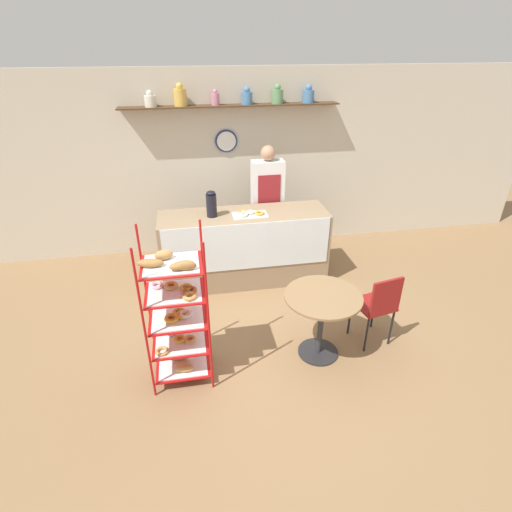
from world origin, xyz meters
The scene contains 9 objects.
ground_plane centered at (0.00, 0.00, 0.00)m, with size 14.00×14.00×0.00m, color olive.
back_wall centered at (0.00, 2.53, 1.37)m, with size 10.00×0.30×2.70m.
display_counter centered at (0.00, 1.38, 0.50)m, with size 2.24×0.66×1.00m.
pastry_rack centered at (-0.90, -0.33, 0.75)m, with size 0.58×0.48×1.60m.
person_worker centered at (0.42, 1.88, 0.96)m, with size 0.45×0.23×1.76m.
cafe_table centered at (0.55, -0.27, 0.57)m, with size 0.79×0.79×0.75m.
cafe_chair centered at (1.20, -0.23, 0.55)m, with size 0.45×0.45×0.88m.
coffee_carafe centered at (-0.42, 1.37, 1.17)m, with size 0.13×0.13×0.34m.
donut_tray_counter centered at (0.05, 1.32, 1.02)m, with size 0.45×0.25×0.05m.
Camera 1 is at (-0.71, -3.42, 3.02)m, focal length 28.00 mm.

